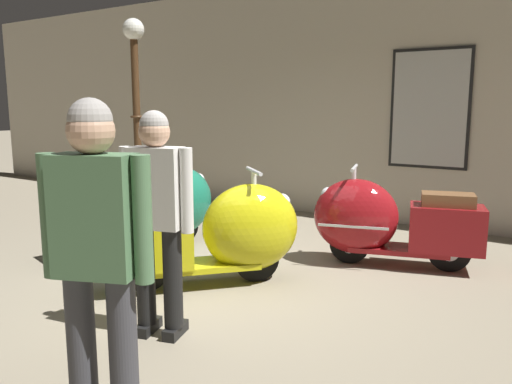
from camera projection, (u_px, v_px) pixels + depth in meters
name	position (u px, v px, depth m)	size (l,w,h in m)	color
ground_plane	(211.00, 285.00, 4.95)	(60.00, 60.00, 0.00)	gray
showroom_back_wall	(361.00, 99.00, 7.64)	(18.00, 0.24, 3.59)	#BCB29E
scooter_0	(156.00, 207.00, 6.10)	(1.01, 1.90, 1.12)	black
scooter_1	(221.00, 233.00, 4.89)	(1.59, 1.70, 1.11)	black
scooter_2	(382.00, 221.00, 5.47)	(1.81, 0.98, 1.07)	black
lamppost	(136.00, 105.00, 7.56)	(0.31, 0.31, 2.94)	#472D19
visitor_0	(157.00, 209.00, 3.71)	(0.55, 0.35, 1.67)	black
visitor_1	(97.00, 247.00, 2.56)	(0.55, 0.39, 1.75)	black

